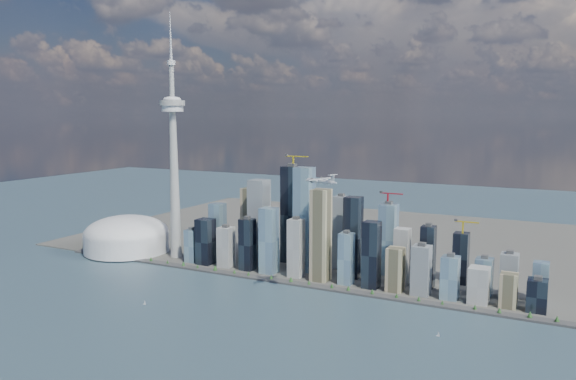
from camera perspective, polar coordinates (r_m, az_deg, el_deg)
The scene contains 10 objects.
ground at distance 925.16m, azimuth -8.39°, elevation -13.27°, with size 4000.00×4000.00×0.00m, color #2E4650.
seawall at distance 1126.31m, azimuth -0.95°, elevation -9.23°, with size 1100.00×22.00×4.00m, color #383838.
land at distance 1526.12m, azimuth 6.99°, elevation -4.80°, with size 1400.00×900.00×3.00m, color #4C4C47.
shoreline_trees at distance 1124.36m, azimuth -0.95°, elevation -8.90°, with size 960.53×7.20×8.80m.
skyscraper_cluster at distance 1158.92m, azimuth 3.68°, elevation -5.07°, with size 736.00×142.00×240.19m.
needle_tower at distance 1296.32m, azimuth -11.54°, elevation 3.37°, with size 56.00×56.00×550.50m.
dome_stadium at distance 1407.14m, azimuth -16.07°, elevation -4.53°, with size 200.00×200.00×86.00m.
airplane at distance 917.75m, azimuth 3.38°, elevation 0.94°, with size 65.97×59.00×16.52m.
sailboat_west at distance 1029.84m, azimuth -14.36°, elevation -11.06°, with size 6.34×1.96×8.80m.
sailboat_east at distance 895.23m, azimuth 15.02°, elevation -14.01°, with size 5.86×2.58×8.11m.
Camera 1 is at (503.58, -702.93, 328.96)m, focal length 35.00 mm.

